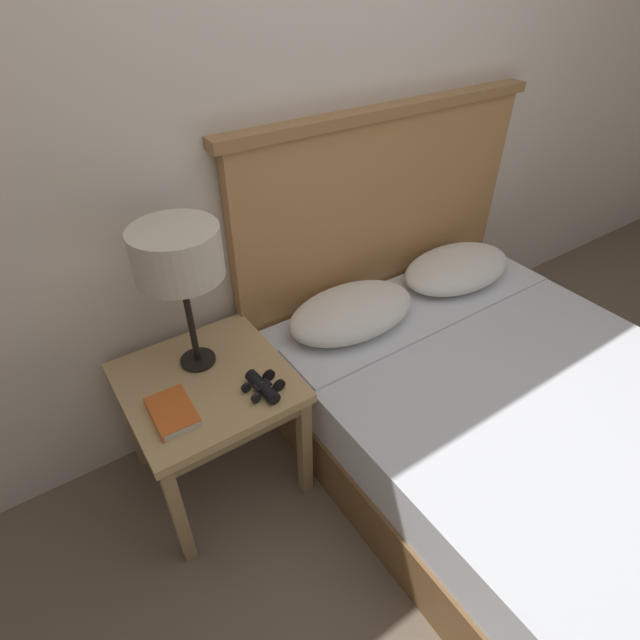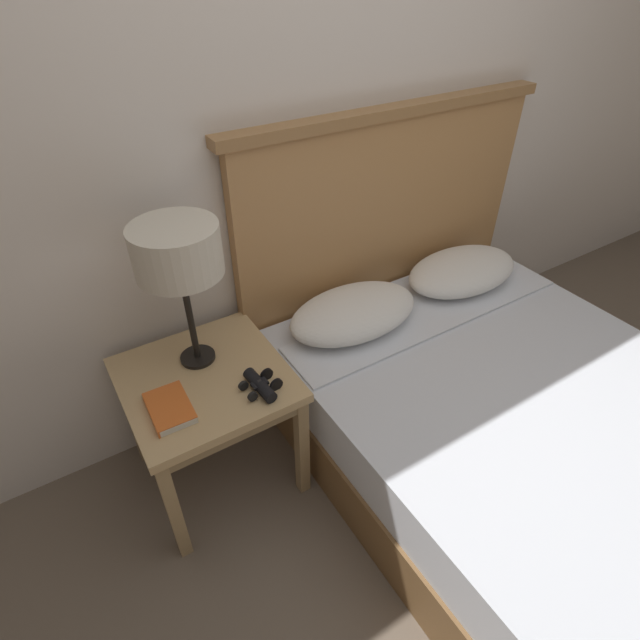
{
  "view_description": "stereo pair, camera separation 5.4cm",
  "coord_description": "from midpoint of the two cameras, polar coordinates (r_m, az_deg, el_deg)",
  "views": [
    {
      "loc": [
        -1.09,
        -0.61,
        1.82
      ],
      "look_at": [
        -0.24,
        0.65,
        0.66
      ],
      "focal_mm": 28.0,
      "sensor_mm": 36.0,
      "label": 1
    },
    {
      "loc": [
        -1.05,
        -0.64,
        1.82
      ],
      "look_at": [
        -0.24,
        0.65,
        0.66
      ],
      "focal_mm": 28.0,
      "sensor_mm": 36.0,
      "label": 2
    }
  ],
  "objects": [
    {
      "name": "book_on_nightstand",
      "position": [
        1.76,
        -17.43,
        -10.04
      ],
      "size": [
        0.14,
        0.2,
        0.03
      ],
      "color": "silver",
      "rests_on": "nightstand"
    },
    {
      "name": "wall_back",
      "position": [
        2.06,
        -1.7,
        22.75
      ],
      "size": [
        8.0,
        0.06,
        2.6
      ],
      "color": "silver",
      "rests_on": "ground_plane"
    },
    {
      "name": "ground_plane",
      "position": [
        2.2,
        15.05,
        -20.44
      ],
      "size": [
        20.0,
        20.0,
        0.0
      ],
      "primitive_type": "plane",
      "color": "#6B5B4C",
      "rests_on": "ground"
    },
    {
      "name": "binoculars_pair",
      "position": [
        1.76,
        -7.43,
        -7.54
      ],
      "size": [
        0.14,
        0.16,
        0.05
      ],
      "color": "black",
      "rests_on": "nightstand"
    },
    {
      "name": "table_lamp",
      "position": [
        1.68,
        -16.88,
        7.03
      ],
      "size": [
        0.29,
        0.29,
        0.55
      ],
      "color": "black",
      "rests_on": "nightstand"
    },
    {
      "name": "bed",
      "position": [
        2.23,
        18.67,
        -8.76
      ],
      "size": [
        1.58,
        1.86,
        1.29
      ],
      "color": "brown",
      "rests_on": "ground_plane"
    },
    {
      "name": "nightstand",
      "position": [
        1.91,
        -13.46,
        -8.2
      ],
      "size": [
        0.58,
        0.58,
        0.56
      ],
      "color": "tan",
      "rests_on": "ground_plane"
    }
  ]
}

